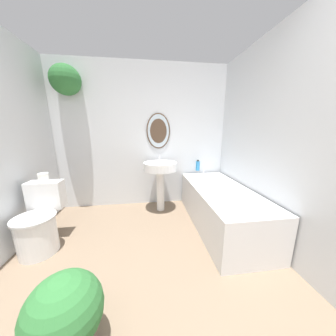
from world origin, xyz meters
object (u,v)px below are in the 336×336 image
object	(u,v)px
shampoo_bottle	(198,166)
bathtub	(220,206)
toilet	(40,223)
pedestal_sink	(160,172)
toilet_paper_roll	(43,177)
potted_plant	(65,314)

from	to	relation	value
shampoo_bottle	bathtub	bearing A→B (deg)	-81.77
toilet	shampoo_bottle	bearing A→B (deg)	23.87
toilet	bathtub	bearing A→B (deg)	4.83
pedestal_sink	toilet_paper_roll	size ratio (longest dim) A/B	8.34
toilet	pedestal_sink	distance (m)	1.66
bathtub	potted_plant	distance (m)	1.95
shampoo_bottle	toilet	bearing A→B (deg)	-156.13
toilet	shampoo_bottle	distance (m)	2.34
bathtub	potted_plant	bearing A→B (deg)	-140.41
toilet	toilet_paper_roll	size ratio (longest dim) A/B	6.68
bathtub	shampoo_bottle	bearing A→B (deg)	98.23
shampoo_bottle	toilet_paper_roll	bearing A→B (deg)	-161.01
bathtub	potted_plant	world-z (taller)	bathtub
toilet_paper_roll	pedestal_sink	bearing A→B (deg)	21.50
potted_plant	pedestal_sink	bearing A→B (deg)	68.61
pedestal_sink	potted_plant	distance (m)	1.99
pedestal_sink	shampoo_bottle	world-z (taller)	pedestal_sink
toilet_paper_roll	toilet	bearing A→B (deg)	-90.00
shampoo_bottle	potted_plant	bearing A→B (deg)	-125.04
bathtub	toilet	bearing A→B (deg)	-175.17
shampoo_bottle	pedestal_sink	bearing A→B (deg)	-166.52
toilet	pedestal_sink	size ratio (longest dim) A/B	0.80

